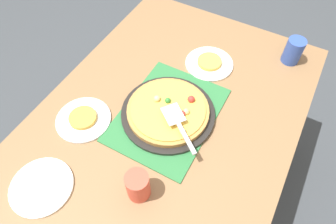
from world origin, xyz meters
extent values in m
plane|color=#3D4247|center=(0.00, 0.00, 0.00)|extent=(8.00, 8.00, 0.00)
cube|color=olive|center=(0.00, 0.00, 0.73)|extent=(1.40, 1.00, 0.03)
cube|color=olive|center=(-0.64, -0.44, 0.36)|extent=(0.07, 0.07, 0.72)
cube|color=olive|center=(-0.64, 0.44, 0.36)|extent=(0.07, 0.07, 0.72)
cube|color=#2D753D|center=(0.00, 0.00, 0.75)|extent=(0.48, 0.36, 0.01)
cylinder|color=black|center=(0.00, 0.00, 0.76)|extent=(0.38, 0.38, 0.01)
cylinder|color=#B78442|center=(0.00, 0.00, 0.78)|extent=(0.33, 0.33, 0.02)
cylinder|color=#EAB747|center=(0.00, 0.00, 0.79)|extent=(0.30, 0.30, 0.01)
sphere|color=#E5CC7F|center=(-0.01, 0.07, 0.80)|extent=(0.03, 0.03, 0.03)
sphere|color=#E5CC7F|center=(-0.02, -0.06, 0.80)|extent=(0.03, 0.03, 0.03)
sphere|color=#338433|center=(-0.03, -0.02, 0.80)|extent=(0.02, 0.02, 0.02)
sphere|color=#E5CC7F|center=(0.07, 0.10, 0.80)|extent=(0.02, 0.02, 0.02)
sphere|color=red|center=(-0.08, 0.06, 0.80)|extent=(0.03, 0.03, 0.03)
sphere|color=red|center=(0.00, 0.06, 0.80)|extent=(0.03, 0.03, 0.03)
cylinder|color=white|center=(0.19, -0.29, 0.76)|extent=(0.22, 0.22, 0.01)
cylinder|color=white|center=(-0.34, 0.03, 0.76)|extent=(0.22, 0.22, 0.01)
cylinder|color=white|center=(0.48, -0.24, 0.76)|extent=(0.22, 0.22, 0.01)
cylinder|color=gold|center=(0.19, -0.29, 0.77)|extent=(0.11, 0.11, 0.02)
cylinder|color=#EAB747|center=(-0.34, 0.03, 0.77)|extent=(0.11, 0.11, 0.02)
cylinder|color=#3351AD|center=(-0.54, 0.35, 0.81)|extent=(0.08, 0.08, 0.12)
cylinder|color=#E04C38|center=(0.33, 0.07, 0.81)|extent=(0.08, 0.08, 0.12)
cube|color=silver|center=(0.03, 0.04, 0.82)|extent=(0.11, 0.11, 0.00)
cube|color=#B2B2B7|center=(0.10, 0.13, 0.82)|extent=(0.10, 0.12, 0.01)
camera|label=1|loc=(0.61, 0.33, 1.75)|focal=31.87mm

